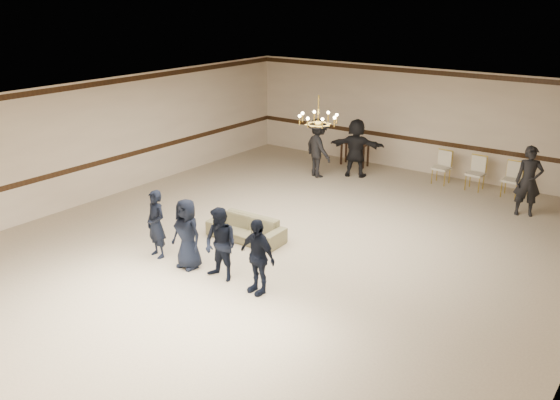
{
  "coord_description": "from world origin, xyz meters",
  "views": [
    {
      "loc": [
        6.94,
        -9.96,
        5.35
      ],
      "look_at": [
        0.04,
        -0.5,
        1.2
      ],
      "focal_mm": 37.87,
      "sensor_mm": 36.0,
      "label": 1
    }
  ],
  "objects_px": {
    "adult_mid": "(356,148)",
    "banquet_chair_left": "(441,168)",
    "settee": "(246,229)",
    "adult_right": "(528,181)",
    "chandelier": "(318,110)",
    "boy_c": "(221,245)",
    "adult_left": "(318,148)",
    "console_table": "(355,154)",
    "banquet_chair_mid": "(475,174)",
    "boy_d": "(257,256)",
    "boy_b": "(187,234)",
    "boy_a": "(156,224)",
    "banquet_chair_right": "(512,180)"
  },
  "relations": [
    {
      "from": "adult_mid",
      "to": "adult_right",
      "type": "xyz_separation_m",
      "value": [
        5.1,
        -0.4,
        0.0
      ]
    },
    {
      "from": "adult_mid",
      "to": "settee",
      "type": "bearing_deg",
      "value": 75.89
    },
    {
      "from": "adult_left",
      "to": "boy_a",
      "type": "bearing_deg",
      "value": 119.01
    },
    {
      "from": "adult_left",
      "to": "console_table",
      "type": "relative_size",
      "value": 1.96
    },
    {
      "from": "chandelier",
      "to": "adult_right",
      "type": "relative_size",
      "value": 0.53
    },
    {
      "from": "banquet_chair_mid",
      "to": "console_table",
      "type": "bearing_deg",
      "value": -179.57
    },
    {
      "from": "banquet_chair_mid",
      "to": "boy_d",
      "type": "bearing_deg",
      "value": -95.12
    },
    {
      "from": "boy_d",
      "to": "banquet_chair_left",
      "type": "height_order",
      "value": "boy_d"
    },
    {
      "from": "boy_c",
      "to": "adult_right",
      "type": "distance_m",
      "value": 8.14
    },
    {
      "from": "boy_b",
      "to": "banquet_chair_left",
      "type": "xyz_separation_m",
      "value": [
        2.04,
        8.4,
        -0.25
      ]
    },
    {
      "from": "boy_a",
      "to": "chandelier",
      "type": "bearing_deg",
      "value": 68.57
    },
    {
      "from": "boy_b",
      "to": "console_table",
      "type": "height_order",
      "value": "boy_b"
    },
    {
      "from": "chandelier",
      "to": "boy_a",
      "type": "bearing_deg",
      "value": -121.22
    },
    {
      "from": "boy_d",
      "to": "adult_right",
      "type": "height_order",
      "value": "adult_right"
    },
    {
      "from": "banquet_chair_left",
      "to": "banquet_chair_right",
      "type": "bearing_deg",
      "value": 5.14
    },
    {
      "from": "chandelier",
      "to": "banquet_chair_right",
      "type": "bearing_deg",
      "value": 59.99
    },
    {
      "from": "banquet_chair_left",
      "to": "console_table",
      "type": "xyz_separation_m",
      "value": [
        -3.0,
        0.2,
        -0.1
      ]
    },
    {
      "from": "chandelier",
      "to": "boy_c",
      "type": "height_order",
      "value": "chandelier"
    },
    {
      "from": "adult_mid",
      "to": "banquet_chair_left",
      "type": "relative_size",
      "value": 1.85
    },
    {
      "from": "adult_mid",
      "to": "banquet_chair_right",
      "type": "xyz_separation_m",
      "value": [
        4.4,
        0.83,
        -0.41
      ]
    },
    {
      "from": "boy_d",
      "to": "banquet_chair_left",
      "type": "xyz_separation_m",
      "value": [
        0.24,
        8.4,
        -0.25
      ]
    },
    {
      "from": "boy_b",
      "to": "banquet_chair_right",
      "type": "bearing_deg",
      "value": 66.44
    },
    {
      "from": "settee",
      "to": "banquet_chair_mid",
      "type": "height_order",
      "value": "banquet_chair_mid"
    },
    {
      "from": "boy_a",
      "to": "boy_c",
      "type": "relative_size",
      "value": 1.0
    },
    {
      "from": "boy_a",
      "to": "boy_b",
      "type": "relative_size",
      "value": 1.0
    },
    {
      "from": "boy_b",
      "to": "boy_d",
      "type": "height_order",
      "value": "same"
    },
    {
      "from": "banquet_chair_left",
      "to": "boy_d",
      "type": "bearing_deg",
      "value": -86.52
    },
    {
      "from": "boy_b",
      "to": "boy_d",
      "type": "xyz_separation_m",
      "value": [
        1.8,
        0.0,
        0.0
      ]
    },
    {
      "from": "adult_mid",
      "to": "banquet_chair_mid",
      "type": "height_order",
      "value": "adult_mid"
    },
    {
      "from": "adult_left",
      "to": "settee",
      "type": "bearing_deg",
      "value": 130.48
    },
    {
      "from": "adult_left",
      "to": "banquet_chair_right",
      "type": "distance_m",
      "value": 5.53
    },
    {
      "from": "banquet_chair_left",
      "to": "adult_mid",
      "type": "bearing_deg",
      "value": -155.87
    },
    {
      "from": "chandelier",
      "to": "adult_left",
      "type": "relative_size",
      "value": 0.53
    },
    {
      "from": "console_table",
      "to": "adult_right",
      "type": "bearing_deg",
      "value": -14.3
    },
    {
      "from": "adult_left",
      "to": "banquet_chair_mid",
      "type": "height_order",
      "value": "adult_left"
    },
    {
      "from": "boy_b",
      "to": "adult_right",
      "type": "bearing_deg",
      "value": 58.66
    },
    {
      "from": "chandelier",
      "to": "adult_right",
      "type": "xyz_separation_m",
      "value": [
        3.7,
        3.97,
        -1.98
      ]
    },
    {
      "from": "settee",
      "to": "adult_right",
      "type": "xyz_separation_m",
      "value": [
        4.7,
        5.37,
        0.63
      ]
    },
    {
      "from": "settee",
      "to": "banquet_chair_mid",
      "type": "xyz_separation_m",
      "value": [
        2.99,
        6.59,
        0.22
      ]
    },
    {
      "from": "banquet_chair_mid",
      "to": "settee",
      "type": "bearing_deg",
      "value": -111.13
    },
    {
      "from": "boy_b",
      "to": "console_table",
      "type": "xyz_separation_m",
      "value": [
        -0.96,
        8.6,
        -0.35
      ]
    },
    {
      "from": "boy_d",
      "to": "banquet_chair_mid",
      "type": "height_order",
      "value": "boy_d"
    },
    {
      "from": "adult_left",
      "to": "console_table",
      "type": "xyz_separation_m",
      "value": [
        0.3,
        1.73,
        -0.51
      ]
    },
    {
      "from": "boy_b",
      "to": "boy_d",
      "type": "bearing_deg",
      "value": 2.14
    },
    {
      "from": "boy_a",
      "to": "settee",
      "type": "bearing_deg",
      "value": 72.09
    },
    {
      "from": "chandelier",
      "to": "boy_a",
      "type": "distance_m",
      "value": 4.31
    },
    {
      "from": "boy_b",
      "to": "boy_c",
      "type": "bearing_deg",
      "value": 2.14
    },
    {
      "from": "boy_d",
      "to": "boy_a",
      "type": "bearing_deg",
      "value": -170.87
    },
    {
      "from": "boy_a",
      "to": "settee",
      "type": "height_order",
      "value": "boy_a"
    },
    {
      "from": "adult_right",
      "to": "banquet_chair_mid",
      "type": "bearing_deg",
      "value": 121.84
    }
  ]
}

